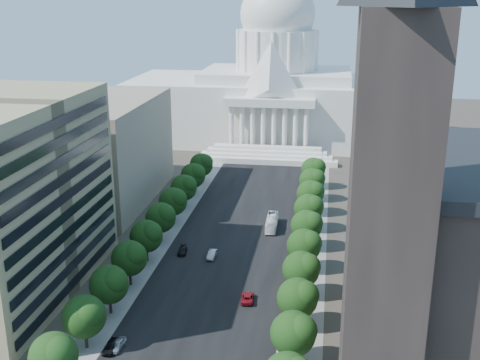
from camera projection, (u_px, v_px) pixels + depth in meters
The scene contains 36 objects.
road_asphalt at pixel (243, 219), 165.14m from camera, with size 30.00×260.00×0.01m, color black.
sidewalk_left at pixel (176, 215), 167.85m from camera, with size 8.00×260.00×0.02m, color gray.
sidewalk_right at pixel (312, 223), 162.43m from camera, with size 8.00×260.00×0.02m, color gray.
capitol at pixel (276, 92), 248.64m from camera, with size 120.00×56.00×73.00m.
office_block_left_far at pixel (87, 150), 176.92m from camera, with size 38.00×52.00×30.00m, color gray.
romanesque_right at pixel (470, 233), 97.49m from camera, with size 49.10×51.50×83.50m.
tree_l_a at pixel (55, 356), 91.97m from camera, with size 7.79×7.60×9.97m.
tree_l_b at pixel (86, 316), 103.29m from camera, with size 7.79×7.60×9.97m.
tree_l_c at pixel (110, 284), 114.61m from camera, with size 7.79×7.60×9.97m.
tree_l_d at pixel (130, 257), 125.93m from camera, with size 7.79×7.60×9.97m.
tree_l_e at pixel (147, 235), 137.24m from camera, with size 7.79×7.60×9.97m.
tree_l_f at pixel (162, 217), 148.56m from camera, with size 7.79×7.60×9.97m.
tree_l_g at pixel (174, 201), 159.88m from camera, with size 7.79×7.60×9.97m.
tree_l_h at pixel (185, 187), 171.20m from camera, with size 7.79×7.60×9.97m.
tree_l_i at pixel (194, 175), 182.52m from camera, with size 7.79×7.60×9.97m.
tree_l_j at pixel (202, 164), 193.84m from camera, with size 7.79×7.60×9.97m.
tree_r_b at pixel (295, 333), 98.15m from camera, with size 7.79×7.60×9.97m.
tree_r_c at pixel (299, 297), 109.47m from camera, with size 7.79×7.60×9.97m.
tree_r_d at pixel (303, 269), 120.79m from camera, with size 7.79×7.60×9.97m.
tree_r_e at pixel (305, 245), 132.11m from camera, with size 7.79×7.60×9.97m.
tree_r_f at pixel (308, 225), 143.43m from camera, with size 7.79×7.60×9.97m.
tree_r_g at pixel (310, 208), 154.75m from camera, with size 7.79×7.60×9.97m.
tree_r_h at pixel (311, 193), 166.06m from camera, with size 7.79×7.60×9.97m.
tree_r_i at pixel (313, 180), 177.38m from camera, with size 7.79×7.60×9.97m.
tree_r_j at pixel (314, 169), 188.70m from camera, with size 7.79×7.60×9.97m.
streetlight_b at pixel (308, 303), 108.68m from camera, with size 2.61×0.44×9.00m.
streetlight_c at pixel (312, 248), 132.26m from camera, with size 2.61×0.44×9.00m.
streetlight_d at pixel (316, 209), 155.84m from camera, with size 2.61×0.44×9.00m.
streetlight_e at pixel (318, 180), 179.42m from camera, with size 2.61×0.44×9.00m.
streetlight_f at pixel (320, 158), 203.00m from camera, with size 2.61×0.44×9.00m.
car_dark_a at pixel (111, 346), 104.36m from camera, with size 1.95×4.84×1.65m, color black.
car_silver at pixel (212, 254), 140.81m from camera, with size 1.73×4.96×1.63m, color #9D9FA4.
car_red at pixel (248, 298), 121.05m from camera, with size 2.47×5.35×1.49m, color maroon.
car_dark_b at pixel (182, 251), 143.15m from camera, with size 1.96×4.82×1.40m, color black.
car_parked at pixel (118, 345), 104.85m from camera, with size 1.83×4.55×1.55m, color #ACAEB4.
city_bus at pixel (272, 222), 158.16m from camera, with size 2.69×11.51×3.21m, color white.
Camera 1 is at (22.31, -62.71, 59.72)m, focal length 45.00 mm.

